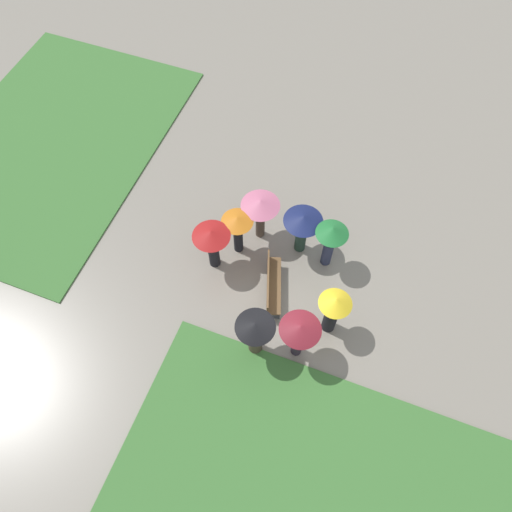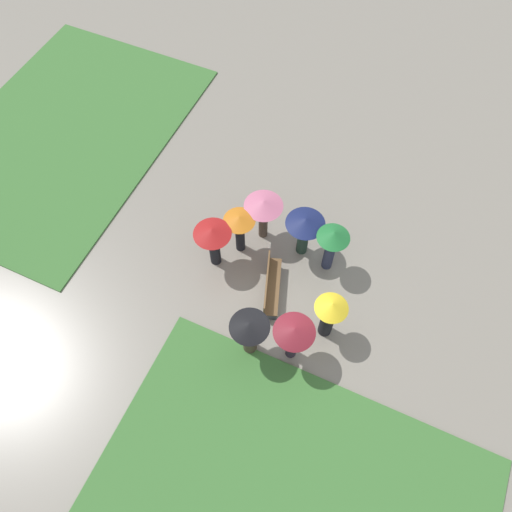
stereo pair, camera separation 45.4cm
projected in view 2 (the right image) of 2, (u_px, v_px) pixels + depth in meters
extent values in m
plane|color=gray|center=(289.00, 327.00, 14.70)|extent=(90.00, 90.00, 0.00)
cube|color=#427A38|center=(63.00, 135.00, 18.42)|extent=(10.77, 7.36, 0.06)
cube|color=brown|center=(273.00, 286.00, 14.88)|extent=(1.94, 1.02, 0.05)
cube|color=brown|center=(267.00, 282.00, 14.68)|extent=(1.82, 0.67, 0.45)
cube|color=#383D42|center=(270.00, 316.00, 14.66)|extent=(0.20, 0.38, 0.40)
cube|color=#383D42|center=(275.00, 265.00, 15.50)|extent=(0.20, 0.38, 0.40)
cylinder|color=black|center=(215.00, 252.00, 15.36)|extent=(0.43, 0.43, 1.04)
sphere|color=brown|center=(214.00, 242.00, 14.82)|extent=(0.21, 0.21, 0.21)
cylinder|color=#4C4C4F|center=(213.00, 237.00, 14.58)|extent=(0.02, 0.02, 0.35)
cone|color=red|center=(212.00, 231.00, 14.33)|extent=(1.13, 1.13, 0.23)
cylinder|color=#1E3328|center=(302.00, 242.00, 15.59)|extent=(0.47, 0.47, 0.97)
sphere|color=tan|center=(304.00, 232.00, 15.07)|extent=(0.21, 0.21, 0.21)
cylinder|color=#4C4C4F|center=(305.00, 227.00, 14.83)|extent=(0.02, 0.02, 0.35)
cone|color=navy|center=(306.00, 221.00, 14.57)|extent=(1.19, 1.19, 0.23)
cylinder|color=#47382D|center=(250.00, 341.00, 13.92)|extent=(0.54, 0.54, 1.05)
sphere|color=tan|center=(250.00, 333.00, 13.37)|extent=(0.21, 0.21, 0.21)
cylinder|color=#4C4C4F|center=(250.00, 329.00, 13.13)|extent=(0.02, 0.02, 0.35)
cone|color=black|center=(249.00, 325.00, 12.88)|extent=(1.09, 1.09, 0.23)
cylinder|color=#47382D|center=(263.00, 225.00, 15.86)|extent=(0.37, 0.37, 1.03)
sphere|color=beige|center=(263.00, 214.00, 15.32)|extent=(0.21, 0.21, 0.21)
cylinder|color=#4C4C4F|center=(263.00, 209.00, 15.08)|extent=(0.02, 0.02, 0.35)
cone|color=pink|center=(264.00, 203.00, 14.83)|extent=(1.20, 1.20, 0.23)
cylinder|color=black|center=(326.00, 324.00, 14.18)|extent=(0.53, 0.53, 1.05)
sphere|color=brown|center=(329.00, 315.00, 13.63)|extent=(0.23, 0.23, 0.23)
cylinder|color=#4C4C4F|center=(331.00, 310.00, 13.38)|extent=(0.02, 0.02, 0.35)
cone|color=gold|center=(332.00, 306.00, 13.11)|extent=(0.92, 0.92, 0.27)
cylinder|color=#282D47|center=(328.00, 257.00, 15.26)|extent=(0.42, 0.42, 1.08)
sphere|color=#997051|center=(331.00, 246.00, 14.69)|extent=(0.22, 0.22, 0.22)
cylinder|color=#4C4C4F|center=(333.00, 241.00, 14.44)|extent=(0.02, 0.02, 0.35)
cone|color=#237A38|center=(334.00, 235.00, 14.17)|extent=(0.98, 0.98, 0.28)
cylinder|color=black|center=(240.00, 239.00, 15.62)|extent=(0.39, 0.39, 1.00)
sphere|color=tan|center=(240.00, 229.00, 15.09)|extent=(0.22, 0.22, 0.22)
cylinder|color=#4C4C4F|center=(239.00, 224.00, 14.85)|extent=(0.02, 0.02, 0.35)
cone|color=orange|center=(239.00, 219.00, 14.61)|extent=(0.97, 0.97, 0.19)
cylinder|color=#2D2333|center=(292.00, 346.00, 13.83)|extent=(0.34, 0.34, 1.08)
sphere|color=brown|center=(293.00, 338.00, 13.26)|extent=(0.23, 0.23, 0.23)
cylinder|color=#4C4C4F|center=(294.00, 334.00, 13.01)|extent=(0.02, 0.02, 0.35)
cone|color=maroon|center=(295.00, 330.00, 12.76)|extent=(1.13, 1.13, 0.22)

